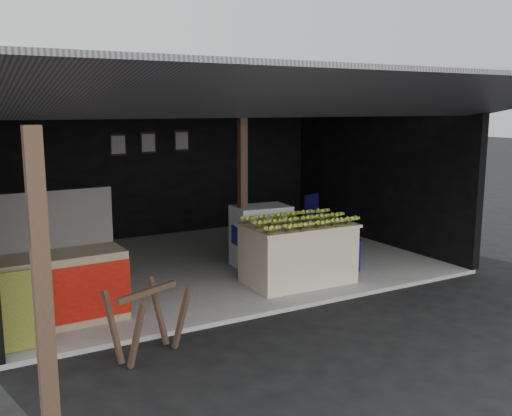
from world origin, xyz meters
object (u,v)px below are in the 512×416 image
sawhorse (148,314)px  water_barrel (350,256)px  white_crate (261,236)px  banana_table (298,253)px  neighbor_stall (59,284)px  plastic_chair (316,215)px

sawhorse → water_barrel: 4.05m
white_crate → water_barrel: 1.46m
banana_table → neighbor_stall: bearing=-179.5°
sawhorse → white_crate: bearing=18.3°
banana_table → water_barrel: size_ratio=3.43×
water_barrel → sawhorse: bearing=-160.0°
banana_table → white_crate: (-0.03, 1.03, 0.05)m
sawhorse → water_barrel: sawhorse is taller
neighbor_stall → banana_table: bearing=-3.1°
banana_table → white_crate: bearing=93.3°
white_crate → neighbor_stall: 3.48m
white_crate → plastic_chair: 1.87m
neighbor_stall → water_barrel: bearing=-1.6°
white_crate → sawhorse: 3.56m
white_crate → sawhorse: bearing=-135.2°
banana_table → neighbor_stall: 3.38m
sawhorse → plastic_chair: size_ratio=0.92×
sawhorse → plastic_chair: plastic_chair is taller
white_crate → neighbor_stall: neighbor_stall is taller
white_crate → water_barrel: (1.10, -0.93, -0.26)m
water_barrel → banana_table: bearing=-174.7°
banana_table → neighbor_stall: neighbor_stall is taller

